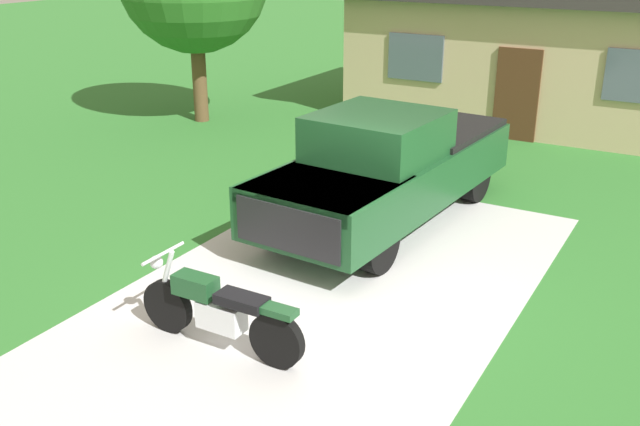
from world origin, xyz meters
TOP-DOWN VIEW (x-y plane):
  - ground_plane at (0.00, 0.00)m, footprint 80.00×80.00m
  - driveway_pad at (0.00, 0.00)m, footprint 4.86×8.54m
  - motorcycle at (-0.39, -1.88)m, footprint 2.21×0.70m
  - pickup_truck at (-0.37, 2.74)m, footprint 2.39×5.75m
  - neighbor_house at (0.05, 11.25)m, footprint 9.60×5.60m

SIDE VIEW (x-z plane):
  - ground_plane at x=0.00m, z-range 0.00..0.00m
  - driveway_pad at x=0.00m, z-range 0.00..0.01m
  - motorcycle at x=-0.39m, z-range -0.07..1.02m
  - pickup_truck at x=-0.37m, z-range 0.00..1.90m
  - neighbor_house at x=0.05m, z-range 0.04..3.54m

